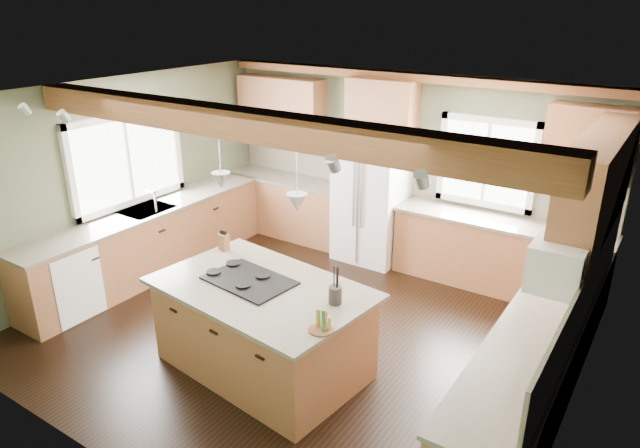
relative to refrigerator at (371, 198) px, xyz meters
The scene contains 36 objects.
floor 2.32m from the refrigerator, 81.95° to the right, with size 5.60×5.60×0.00m, color black.
ceiling 2.73m from the refrigerator, 81.95° to the right, with size 5.60×5.60×0.00m, color silver.
wall_back 0.63m from the refrigerator, 51.71° to the left, with size 5.60×5.60×0.00m, color #4D573E.
wall_left 3.30m from the refrigerator, 139.70° to the right, with size 5.00×5.00×0.00m, color #4D573E.
wall_right 3.78m from the refrigerator, 34.37° to the right, with size 5.00×5.00×0.00m, color #4D573E.
ceiling_beam 3.33m from the refrigerator, 84.13° to the right, with size 5.55×0.26×0.26m, color brown.
soffit_trim 1.69m from the refrigerator, 43.03° to the left, with size 5.55×0.20×0.10m, color brown.
backsplash_back 0.57m from the refrigerator, 50.58° to the left, with size 5.58×0.03×0.58m, color brown.
backsplash_right 3.73m from the refrigerator, 33.86° to the right, with size 0.03×3.70×0.58m, color brown.
base_cab_back_left 1.56m from the refrigerator, behind, with size 2.02×0.60×0.88m, color brown.
counter_back_left 1.49m from the refrigerator, behind, with size 2.06×0.64×0.04m, color #4E4539.
base_cab_back_right 1.85m from the refrigerator, ahead, with size 2.62×0.60×0.88m, color brown.
counter_back_right 1.79m from the refrigerator, ahead, with size 2.66×0.64×0.04m, color #4E4539.
base_cab_left 3.06m from the refrigerator, 136.74° to the right, with size 0.60×3.70×0.88m, color brown.
counter_left 3.02m from the refrigerator, 136.74° to the right, with size 0.64×3.74×0.04m, color #4E4539.
base_cab_right 3.51m from the refrigerator, 36.47° to the right, with size 0.60×3.70×0.88m, color brown.
counter_right 3.48m from the refrigerator, 36.47° to the right, with size 0.64×3.74×0.04m, color #4E4539.
upper_cab_back_left 2.00m from the refrigerator, behind, with size 1.40×0.35×0.90m, color brown.
upper_cab_over_fridge 1.27m from the refrigerator, 90.00° to the left, with size 0.96×0.35×0.70m, color brown.
upper_cab_right 3.34m from the refrigerator, 22.64° to the right, with size 0.35×2.20×0.90m, color brown.
upper_cab_back_corner 2.81m from the refrigerator, ahead, with size 0.90×0.35×0.90m, color brown.
window_left 3.30m from the refrigerator, 140.15° to the right, with size 0.04×1.60×1.05m, color white.
window_back 1.63m from the refrigerator, 13.94° to the left, with size 1.10×0.04×1.00m, color white.
sink 3.02m from the refrigerator, 136.74° to the right, with size 0.50×0.65×0.03m, color #262628.
faucet 2.90m from the refrigerator, 134.30° to the right, with size 0.02×0.02×0.28m, color #B2B2B7.
dishwasher 4.05m from the refrigerator, 123.02° to the right, with size 0.60×0.60×0.84m, color white.
microwave 3.66m from the refrigerator, 37.00° to the right, with size 0.40×0.70×0.38m, color white.
pendant_left 3.03m from the refrigerator, 91.74° to the right, with size 0.18×0.18×0.16m, color #B2B2B7.
pendant_right 3.26m from the refrigerator, 73.56° to the right, with size 0.18×0.18×0.16m, color #B2B2B7.
refrigerator is the anchor object (origin of this frame).
island 2.98m from the refrigerator, 82.28° to the right, with size 1.95×1.19×0.88m, color brown.
island_top 2.95m from the refrigerator, 82.28° to the right, with size 2.08×1.32×0.04m, color #4E4539.
cooktop 2.91m from the refrigerator, 85.37° to the right, with size 0.84×0.56×0.02m, color black.
knife_block 2.52m from the refrigerator, 100.92° to the right, with size 0.11×0.08×0.18m, color brown.
utensil_crock 3.03m from the refrigerator, 67.53° to the right, with size 0.12×0.12×0.17m, color #3D3731.
bottle_tray 3.50m from the refrigerator, 68.20° to the right, with size 0.22×0.22×0.20m, color brown, non-canonical shape.
Camera 1 is at (3.24, -4.53, 3.49)m, focal length 32.00 mm.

